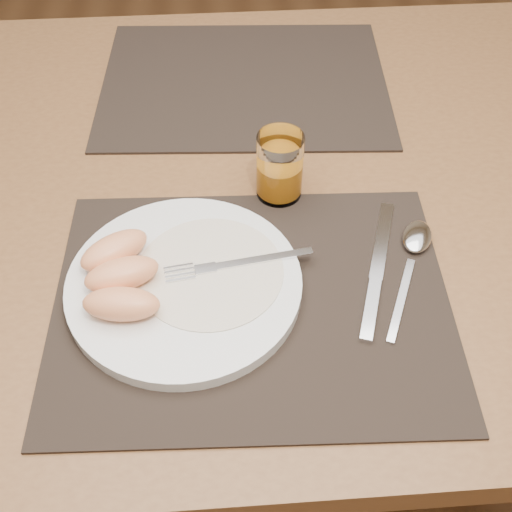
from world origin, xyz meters
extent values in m
plane|color=brown|center=(0.00, 0.00, 0.00)|extent=(5.00, 5.00, 0.00)
cube|color=brown|center=(0.00, 0.00, 0.73)|extent=(1.40, 0.90, 0.04)
cube|color=black|center=(-0.01, -0.22, 0.75)|extent=(0.46, 0.37, 0.00)
cube|color=black|center=(0.01, 0.22, 0.75)|extent=(0.47, 0.38, 0.00)
cylinder|color=white|center=(-0.09, -0.20, 0.76)|extent=(0.27, 0.27, 0.02)
cylinder|color=white|center=(-0.06, -0.19, 0.77)|extent=(0.17, 0.17, 0.00)
cube|color=silver|center=(0.01, -0.17, 0.77)|extent=(0.12, 0.03, 0.00)
cube|color=silver|center=(-0.06, -0.18, 0.77)|extent=(0.03, 0.02, 0.00)
cube|color=silver|center=(-0.09, -0.19, 0.77)|extent=(0.04, 0.03, 0.00)
cube|color=silver|center=(0.16, -0.14, 0.76)|extent=(0.06, 0.13, 0.00)
cube|color=silver|center=(0.12, -0.24, 0.76)|extent=(0.04, 0.09, 0.01)
cube|color=silver|center=(0.16, -0.23, 0.76)|extent=(0.06, 0.12, 0.00)
ellipsoid|color=silver|center=(0.20, -0.14, 0.76)|extent=(0.06, 0.07, 0.01)
cylinder|color=white|center=(0.04, -0.04, 0.80)|extent=(0.06, 0.06, 0.09)
cylinder|color=orange|center=(0.04, -0.04, 0.78)|extent=(0.05, 0.05, 0.04)
ellipsoid|color=#F39C63|center=(-0.15, -0.24, 0.79)|extent=(0.09, 0.05, 0.03)
ellipsoid|color=#F39C63|center=(-0.15, -0.20, 0.79)|extent=(0.09, 0.06, 0.03)
ellipsoid|color=#F39C63|center=(-0.17, -0.16, 0.79)|extent=(0.09, 0.08, 0.03)
camera|label=1|loc=(-0.04, -0.66, 1.33)|focal=45.00mm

